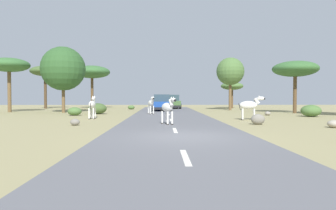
% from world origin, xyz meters
% --- Properties ---
extents(ground_plane, '(90.00, 90.00, 0.00)m').
position_xyz_m(ground_plane, '(0.00, 0.00, 0.00)').
color(ground_plane, '#998E60').
extents(road, '(6.00, 64.00, 0.05)m').
position_xyz_m(road, '(-0.25, 0.00, 0.03)').
color(road, slate).
rests_on(road, ground_plane).
extents(lane_markings, '(0.16, 56.00, 0.01)m').
position_xyz_m(lane_markings, '(-0.25, -1.00, 0.05)').
color(lane_markings, silver).
rests_on(lane_markings, road).
extents(zebra_0, '(0.71, 1.61, 1.56)m').
position_xyz_m(zebra_0, '(-1.76, 14.55, 0.98)').
color(zebra_0, silver).
rests_on(zebra_0, road).
extents(zebra_1, '(0.92, 1.51, 1.52)m').
position_xyz_m(zebra_1, '(-0.51, 4.96, 0.96)').
color(zebra_1, silver).
rests_on(zebra_1, road).
extents(zebra_2, '(0.52, 1.75, 1.65)m').
position_xyz_m(zebra_2, '(-5.74, 9.86, 0.98)').
color(zebra_2, silver).
rests_on(zebra_2, ground_plane).
extents(zebra_3, '(1.74, 0.63, 1.64)m').
position_xyz_m(zebra_3, '(5.01, 8.45, 0.98)').
color(zebra_3, silver).
rests_on(zebra_3, ground_plane).
extents(car_0, '(2.25, 4.45, 1.74)m').
position_xyz_m(car_0, '(0.46, 27.32, 0.85)').
color(car_0, '#476B38').
rests_on(car_0, road).
extents(car_1, '(2.12, 4.39, 1.74)m').
position_xyz_m(car_1, '(-0.88, 21.23, 0.85)').
color(car_1, '#1E479E').
rests_on(car_1, road).
extents(tree_0, '(3.96, 3.96, 5.41)m').
position_xyz_m(tree_0, '(-16.05, 18.97, 4.65)').
color(tree_0, brown).
rests_on(tree_0, ground_plane).
extents(tree_1, '(2.97, 2.97, 3.48)m').
position_xyz_m(tree_1, '(8.54, 28.71, 2.92)').
color(tree_1, brown).
rests_on(tree_1, ground_plane).
extents(tree_2, '(4.66, 4.66, 5.59)m').
position_xyz_m(tree_2, '(-9.96, 28.25, 4.73)').
color(tree_2, brown).
rests_on(tree_2, ground_plane).
extents(tree_3, '(4.25, 4.25, 6.40)m').
position_xyz_m(tree_3, '(-10.41, 18.06, 4.26)').
color(tree_3, brown).
rests_on(tree_3, ground_plane).
extents(tree_4, '(4.17, 4.17, 4.89)m').
position_xyz_m(tree_4, '(11.65, 16.60, 4.12)').
color(tree_4, brown).
rests_on(tree_4, ground_plane).
extents(tree_5, '(3.16, 3.16, 6.02)m').
position_xyz_m(tree_5, '(6.99, 22.98, 4.41)').
color(tree_5, brown).
rests_on(tree_5, ground_plane).
extents(tree_6, '(3.78, 3.78, 5.53)m').
position_xyz_m(tree_6, '(-15.98, 28.10, 4.79)').
color(tree_6, '#4C3823').
rests_on(tree_6, ground_plane).
extents(bush_1, '(0.82, 0.74, 0.49)m').
position_xyz_m(bush_1, '(-4.58, 25.39, 0.25)').
color(bush_1, '#4C7038').
rests_on(bush_1, ground_plane).
extents(bush_2, '(1.63, 1.46, 0.98)m').
position_xyz_m(bush_2, '(-6.60, 15.60, 0.49)').
color(bush_2, '#425B2D').
rests_on(bush_2, ground_plane).
extents(bush_3, '(1.15, 1.03, 0.69)m').
position_xyz_m(bush_3, '(-8.04, 13.54, 0.34)').
color(bush_3, '#4C7038').
rests_on(bush_3, ground_plane).
extents(bush_4, '(1.54, 1.39, 0.92)m').
position_xyz_m(bush_4, '(10.76, 11.72, 0.46)').
color(bush_4, '#4C7038').
rests_on(bush_4, ground_plane).
extents(rock_1, '(0.69, 0.69, 0.39)m').
position_xyz_m(rock_1, '(7.85, 3.46, 0.19)').
color(rock_1, '#A89E8C').
rests_on(rock_1, ground_plane).
extents(rock_2, '(0.78, 0.55, 0.59)m').
position_xyz_m(rock_2, '(4.53, 5.23, 0.30)').
color(rock_2, gray).
rests_on(rock_2, ground_plane).
extents(rock_3, '(0.51, 0.40, 0.36)m').
position_xyz_m(rock_3, '(-5.55, 4.92, 0.18)').
color(rock_3, gray).
rests_on(rock_3, ground_plane).
extents(rock_4, '(0.48, 0.51, 0.33)m').
position_xyz_m(rock_4, '(7.96, 13.39, 0.17)').
color(rock_4, gray).
rests_on(rock_4, ground_plane).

